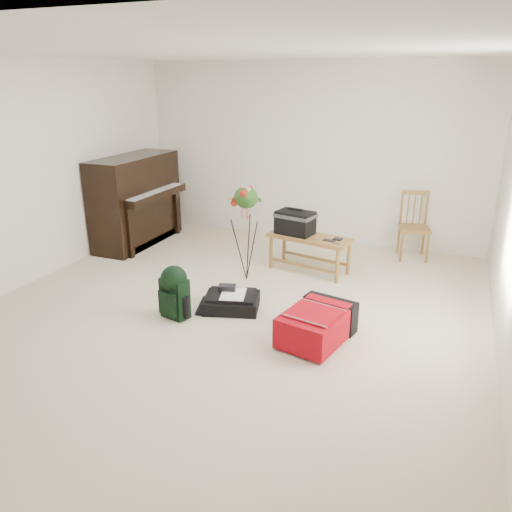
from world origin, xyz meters
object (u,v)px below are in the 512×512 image
at_px(green_backpack, 174,290).
at_px(piano, 137,202).
at_px(black_duffel, 232,301).
at_px(bench, 299,228).
at_px(red_suitcase, 318,322).
at_px(dining_chair, 415,226).
at_px(flower_stand, 246,234).

bearing_deg(green_backpack, piano, 146.64).
distance_m(piano, black_duffel, 2.69).
bearing_deg(bench, piano, -172.56).
height_order(red_suitcase, black_duffel, red_suitcase).
relative_size(piano, green_backpack, 2.75).
height_order(bench, red_suitcase, bench).
xyz_separation_m(piano, black_duffel, (2.17, -1.51, -0.51)).
bearing_deg(bench, red_suitcase, -54.78).
distance_m(dining_chair, flower_stand, 2.33).
bearing_deg(red_suitcase, dining_chair, 89.57).
relative_size(piano, black_duffel, 2.27).
relative_size(dining_chair, flower_stand, 0.76).
xyz_separation_m(dining_chair, green_backpack, (-2.02, -2.73, -0.13)).
relative_size(bench, red_suitcase, 1.31).
height_order(bench, black_duffel, bench).
height_order(piano, dining_chair, piano).
xyz_separation_m(bench, black_duffel, (-0.30, -1.33, -0.46)).
bearing_deg(red_suitcase, black_duffel, 176.94).
distance_m(dining_chair, black_duffel, 2.84).
xyz_separation_m(red_suitcase, flower_stand, (-1.17, 1.07, 0.40)).
bearing_deg(flower_stand, green_backpack, -80.85).
bearing_deg(black_duffel, green_backpack, -155.13).
height_order(dining_chair, green_backpack, dining_chair).
relative_size(black_duffel, green_backpack, 1.21).
relative_size(red_suitcase, flower_stand, 0.71).
relative_size(bench, green_backpack, 1.96).
bearing_deg(black_duffel, bench, 60.83).
bearing_deg(flower_stand, bench, 69.68).
relative_size(dining_chair, green_backpack, 1.61).
bearing_deg(green_backpack, black_duffel, 55.57).
relative_size(piano, flower_stand, 1.30).
bearing_deg(bench, black_duffel, -91.15).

